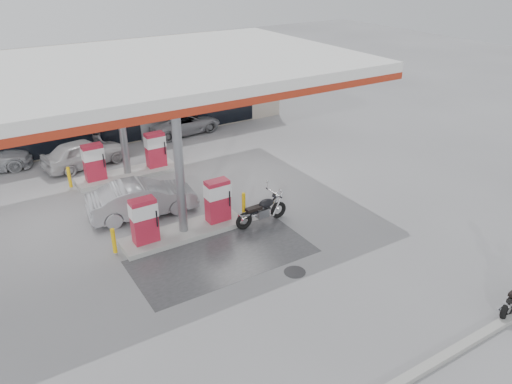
# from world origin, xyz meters

# --- Properties ---
(ground) EXTENTS (90.00, 90.00, 0.00)m
(ground) POSITION_xyz_m (0.00, 0.00, 0.00)
(ground) COLOR gray
(ground) RESTS_ON ground
(wet_patch) EXTENTS (6.00, 3.00, 0.00)m
(wet_patch) POSITION_xyz_m (0.50, 0.00, 0.00)
(wet_patch) COLOR #4C4C4F
(wet_patch) RESTS_ON ground
(drain_cover) EXTENTS (0.70, 0.70, 0.01)m
(drain_cover) POSITION_xyz_m (2.00, -2.00, 0.00)
(drain_cover) COLOR #38383A
(drain_cover) RESTS_ON ground
(store_building) EXTENTS (22.00, 8.22, 4.00)m
(store_building) POSITION_xyz_m (0.01, 15.94, 2.01)
(store_building) COLOR #ABA18F
(store_building) RESTS_ON ground
(canopy) EXTENTS (16.00, 10.02, 5.51)m
(canopy) POSITION_xyz_m (0.00, 5.00, 5.27)
(canopy) COLOR silver
(canopy) RESTS_ON ground
(pump_island_near) EXTENTS (5.14, 1.30, 1.78)m
(pump_island_near) POSITION_xyz_m (0.00, 2.00, 0.71)
(pump_island_near) COLOR #9E9E99
(pump_island_near) RESTS_ON ground
(pump_island_far) EXTENTS (5.14, 1.30, 1.78)m
(pump_island_far) POSITION_xyz_m (0.00, 8.00, 0.71)
(pump_island_far) COLOR #9E9E99
(pump_island_far) RESTS_ON ground
(parked_motorcycle) EXTENTS (2.21, 0.85, 1.14)m
(parked_motorcycle) POSITION_xyz_m (2.83, 1.21, 0.50)
(parked_motorcycle) COLOR black
(parked_motorcycle) RESTS_ON ground
(sedan_white) EXTENTS (4.06, 2.26, 1.31)m
(sedan_white) POSITION_xyz_m (-1.29, 10.20, 0.65)
(sedan_white) COLOR silver
(sedan_white) RESTS_ON ground
(attendant) EXTENTS (0.77, 0.91, 1.68)m
(attendant) POSITION_xyz_m (-0.38, 10.80, 0.84)
(attendant) COLOR #56565A
(attendant) RESTS_ON ground
(hatchback_silver) EXTENTS (4.23, 1.87, 1.35)m
(hatchback_silver) POSITION_xyz_m (-0.68, 4.20, 0.67)
(hatchback_silver) COLOR #95969C
(hatchback_silver) RESTS_ON ground
(parked_car_right) EXTENTS (4.29, 2.26, 1.15)m
(parked_car_right) POSITION_xyz_m (4.60, 12.00, 0.58)
(parked_car_right) COLOR gray
(parked_car_right) RESTS_ON ground
(biker_walking) EXTENTS (1.24, 1.03, 1.99)m
(biker_walking) POSITION_xyz_m (5.12, 11.80, 0.99)
(biker_walking) COLOR black
(biker_walking) RESTS_ON ground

